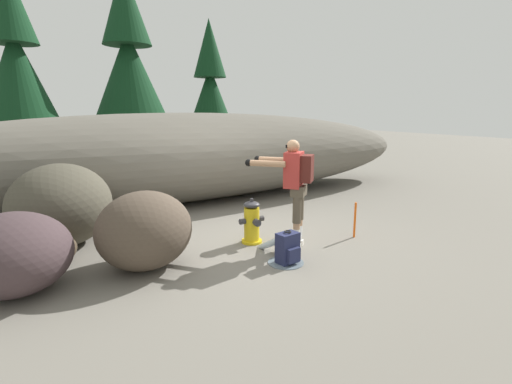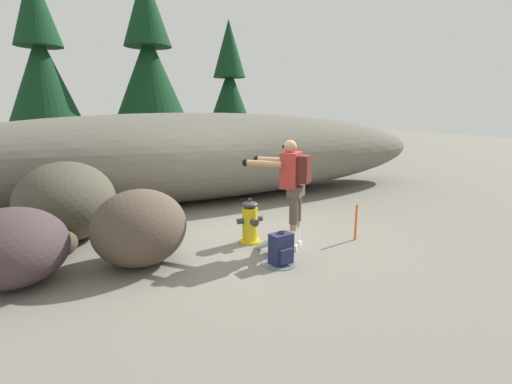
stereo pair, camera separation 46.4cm
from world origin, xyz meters
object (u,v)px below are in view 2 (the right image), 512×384
Objects in this scene: utility_worker at (291,181)px; boulder_small at (140,228)px; spare_backpack at (281,249)px; survey_stake at (356,222)px; boulder_large at (66,202)px; boulder_mid at (12,247)px; boulder_outlier at (56,244)px; fire_hydrant at (250,222)px.

utility_worker is 1.28× the size of boulder_small.
utility_worker is 1.07m from spare_backpack.
utility_worker reaches higher than survey_stake.
boulder_small is 2.18× the size of survey_stake.
spare_backpack is 0.29× the size of boulder_large.
survey_stake is (1.60, 0.35, 0.08)m from spare_backpack.
boulder_mid is (-3.67, 0.36, -0.58)m from utility_worker.
survey_stake is (4.25, -2.04, -0.35)m from boulder_large.
boulder_small is (0.90, -1.55, -0.12)m from boulder_large.
utility_worker reaches higher than boulder_large.
boulder_mid reaches higher than survey_stake.
boulder_large is at bearing 68.96° from boulder_mid.
boulder_outlier is (-2.82, 1.59, -0.01)m from spare_backpack.
survey_stake is (1.16, -0.14, -0.76)m from utility_worker.
boulder_outlier is (-2.80, 0.60, -0.12)m from fire_hydrant.
fire_hydrant is 2.99m from boulder_large.
boulder_outlier is (-1.08, 0.75, -0.32)m from boulder_small.
spare_backpack is 0.80× the size of boulder_outlier.
boulder_small reaches higher than boulder_mid.
spare_backpack is 0.37× the size of boulder_mid.
fire_hydrant is at bearing -27.97° from boulder_large.
boulder_large is at bearing 152.03° from fire_hydrant.
boulder_small is at bearing 38.78° from utility_worker.
boulder_small is at bearing -174.95° from fire_hydrant.
utility_worker reaches higher than spare_backpack.
boulder_mid is at bearing 42.10° from utility_worker.
survey_stake is at bearing -21.60° from fire_hydrant.
fire_hydrant reaches higher than boulder_outlier.
boulder_large is 1.22× the size of boulder_small.
boulder_large is (-2.65, 2.39, 0.43)m from spare_backpack.
spare_backpack is 3.23m from boulder_outlier.
boulder_mid is at bearing 179.23° from boulder_small.
boulder_outlier is (0.42, 0.73, -0.27)m from boulder_mid.
fire_hydrant is 1.24× the size of boulder_outlier.
spare_backpack is at bearing -42.05° from boulder_large.
utility_worker reaches higher than boulder_mid.
boulder_small is (-1.72, -0.15, 0.20)m from fire_hydrant.
survey_stake is (4.83, -0.51, -0.18)m from boulder_mid.
spare_backpack is 0.36× the size of boulder_small.
boulder_outlier is at bearing 167.89° from fire_hydrant.
boulder_large reaches higher than boulder_small.
survey_stake reaches higher than boulder_outlier.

